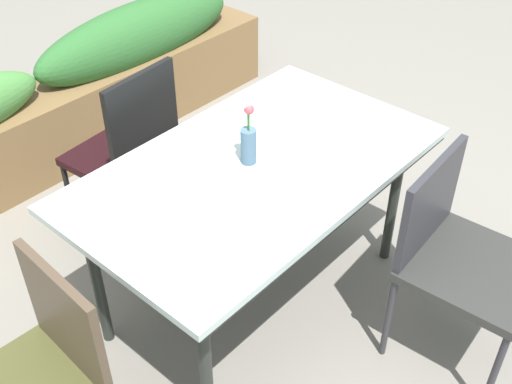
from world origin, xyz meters
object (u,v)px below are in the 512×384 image
planter_box (45,109)px  chair_end_left (38,374)px  dining_table (256,176)px  flower_vase (248,139)px  chair_far_side (130,147)px  chair_near_right (459,251)px

planter_box → chair_end_left: bearing=-123.6°
dining_table → flower_vase: flower_vase is taller
dining_table → chair_end_left: chair_end_left is taller
chair_far_side → planter_box: size_ratio=0.29×
chair_end_left → chair_far_side: chair_far_side is taller
flower_vase → chair_near_right: bearing=-66.6°
flower_vase → planter_box: size_ratio=0.08×
chair_near_right → flower_vase: 0.95m
chair_end_left → flower_vase: (1.08, 0.04, 0.38)m
dining_table → chair_far_side: 0.79m
chair_end_left → planter_box: chair_end_left is taller
chair_near_right → chair_end_left: size_ratio=1.02×
dining_table → planter_box: planter_box is taller
flower_vase → planter_box: (0.01, 1.61, -0.50)m
dining_table → planter_box: size_ratio=0.46×
dining_table → chair_near_right: size_ratio=1.73×
chair_near_right → planter_box: bearing=-85.7°
dining_table → planter_box: 1.67m
chair_far_side → planter_box: (0.07, 0.87, -0.16)m
chair_far_side → flower_vase: size_ratio=3.48×
dining_table → chair_far_side: (-0.06, 0.77, -0.17)m
chair_far_side → flower_vase: flower_vase is taller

